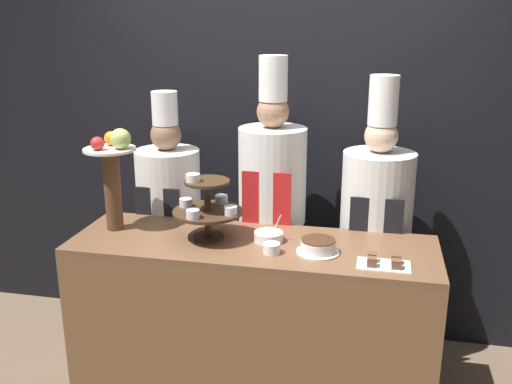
{
  "coord_description": "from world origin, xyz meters",
  "views": [
    {
      "loc": [
        0.61,
        -2.44,
        2.09
      ],
      "look_at": [
        0.0,
        0.41,
        1.2
      ],
      "focal_mm": 40.0,
      "sensor_mm": 36.0,
      "label": 1
    }
  ],
  "objects_px": {
    "chef_left": "(170,213)",
    "chef_center_left": "(272,203)",
    "cake_round": "(318,246)",
    "tiered_stand": "(207,206)",
    "fruit_pedestal": "(113,169)",
    "cake_square_tray": "(384,262)",
    "chef_center_right": "(376,223)",
    "serving_bowl_far": "(269,236)",
    "cup_white": "(272,248)"
  },
  "relations": [
    {
      "from": "fruit_pedestal",
      "to": "chef_left",
      "type": "distance_m",
      "value": 0.62
    },
    {
      "from": "fruit_pedestal",
      "to": "chef_center_right",
      "type": "distance_m",
      "value": 1.54
    },
    {
      "from": "cake_square_tray",
      "to": "chef_center_left",
      "type": "bearing_deg",
      "value": 135.62
    },
    {
      "from": "cake_square_tray",
      "to": "chef_left",
      "type": "height_order",
      "value": "chef_left"
    },
    {
      "from": "fruit_pedestal",
      "to": "chef_center_left",
      "type": "xyz_separation_m",
      "value": [
        0.81,
        0.45,
        -0.29
      ]
    },
    {
      "from": "tiered_stand",
      "to": "chef_center_left",
      "type": "height_order",
      "value": "chef_center_left"
    },
    {
      "from": "cake_round",
      "to": "tiered_stand",
      "type": "bearing_deg",
      "value": 173.08
    },
    {
      "from": "chef_center_left",
      "to": "chef_center_right",
      "type": "xyz_separation_m",
      "value": [
        0.62,
        -0.0,
        -0.08
      ]
    },
    {
      "from": "tiered_stand",
      "to": "chef_left",
      "type": "distance_m",
      "value": 0.67
    },
    {
      "from": "cup_white",
      "to": "cake_square_tray",
      "type": "height_order",
      "value": "cup_white"
    },
    {
      "from": "fruit_pedestal",
      "to": "cake_round",
      "type": "xyz_separation_m",
      "value": [
        1.15,
        -0.11,
        -0.32
      ]
    },
    {
      "from": "cake_square_tray",
      "to": "chef_center_right",
      "type": "xyz_separation_m",
      "value": [
        -0.04,
        0.65,
        -0.03
      ]
    },
    {
      "from": "fruit_pedestal",
      "to": "cake_round",
      "type": "relative_size",
      "value": 2.61
    },
    {
      "from": "cup_white",
      "to": "cake_round",
      "type": "bearing_deg",
      "value": 13.69
    },
    {
      "from": "chef_left",
      "to": "tiered_stand",
      "type": "bearing_deg",
      "value": -50.33
    },
    {
      "from": "fruit_pedestal",
      "to": "chef_left",
      "type": "xyz_separation_m",
      "value": [
        0.14,
        0.45,
        -0.4
      ]
    },
    {
      "from": "chef_center_left",
      "to": "cake_square_tray",
      "type": "bearing_deg",
      "value": -44.38
    },
    {
      "from": "tiered_stand",
      "to": "cake_square_tray",
      "type": "xyz_separation_m",
      "value": [
        0.93,
        -0.17,
        -0.16
      ]
    },
    {
      "from": "cup_white",
      "to": "chef_left",
      "type": "xyz_separation_m",
      "value": [
        -0.78,
        0.61,
        -0.08
      ]
    },
    {
      "from": "cup_white",
      "to": "chef_center_right",
      "type": "bearing_deg",
      "value": 50.17
    },
    {
      "from": "tiered_stand",
      "to": "cake_square_tray",
      "type": "distance_m",
      "value": 0.96
    },
    {
      "from": "cake_square_tray",
      "to": "serving_bowl_far",
      "type": "relative_size",
      "value": 1.63
    },
    {
      "from": "serving_bowl_far",
      "to": "chef_left",
      "type": "distance_m",
      "value": 0.86
    },
    {
      "from": "fruit_pedestal",
      "to": "chef_center_right",
      "type": "height_order",
      "value": "chef_center_right"
    },
    {
      "from": "cake_square_tray",
      "to": "chef_center_right",
      "type": "relative_size",
      "value": 0.14
    },
    {
      "from": "chef_left",
      "to": "chef_center_left",
      "type": "distance_m",
      "value": 0.67
    },
    {
      "from": "fruit_pedestal",
      "to": "cake_square_tray",
      "type": "bearing_deg",
      "value": -7.79
    },
    {
      "from": "cake_round",
      "to": "cup_white",
      "type": "xyz_separation_m",
      "value": [
        -0.23,
        -0.06,
        -0.01
      ]
    },
    {
      "from": "serving_bowl_far",
      "to": "chef_left",
      "type": "relative_size",
      "value": 0.09
    },
    {
      "from": "cake_round",
      "to": "chef_left",
      "type": "relative_size",
      "value": 0.13
    },
    {
      "from": "chef_center_right",
      "to": "tiered_stand",
      "type": "bearing_deg",
      "value": -151.36
    },
    {
      "from": "cake_round",
      "to": "serving_bowl_far",
      "type": "distance_m",
      "value": 0.29
    },
    {
      "from": "cup_white",
      "to": "chef_center_left",
      "type": "relative_size",
      "value": 0.05
    },
    {
      "from": "cup_white",
      "to": "chef_center_left",
      "type": "height_order",
      "value": "chef_center_left"
    },
    {
      "from": "fruit_pedestal",
      "to": "cake_square_tray",
      "type": "relative_size",
      "value": 2.28
    },
    {
      "from": "serving_bowl_far",
      "to": "chef_center_right",
      "type": "distance_m",
      "value": 0.72
    },
    {
      "from": "tiered_stand",
      "to": "chef_left",
      "type": "relative_size",
      "value": 0.22
    },
    {
      "from": "tiered_stand",
      "to": "chef_center_left",
      "type": "distance_m",
      "value": 0.56
    },
    {
      "from": "chef_left",
      "to": "chef_center_left",
      "type": "relative_size",
      "value": 0.88
    },
    {
      "from": "cake_square_tray",
      "to": "serving_bowl_far",
      "type": "distance_m",
      "value": 0.63
    },
    {
      "from": "cake_round",
      "to": "cake_square_tray",
      "type": "bearing_deg",
      "value": -16.33
    },
    {
      "from": "chef_center_left",
      "to": "chef_left",
      "type": "bearing_deg",
      "value": 180.0
    },
    {
      "from": "tiered_stand",
      "to": "cake_square_tray",
      "type": "bearing_deg",
      "value": -10.3
    },
    {
      "from": "tiered_stand",
      "to": "fruit_pedestal",
      "type": "xyz_separation_m",
      "value": [
        -0.54,
        0.03,
        0.17
      ]
    },
    {
      "from": "cake_square_tray",
      "to": "chef_center_left",
      "type": "relative_size",
      "value": 0.13
    },
    {
      "from": "cake_round",
      "to": "chef_left",
      "type": "height_order",
      "value": "chef_left"
    },
    {
      "from": "chef_left",
      "to": "cup_white",
      "type": "bearing_deg",
      "value": -38.31
    },
    {
      "from": "cake_square_tray",
      "to": "chef_center_right",
      "type": "bearing_deg",
      "value": 93.91
    },
    {
      "from": "cake_square_tray",
      "to": "tiered_stand",
      "type": "bearing_deg",
      "value": 169.7
    },
    {
      "from": "tiered_stand",
      "to": "serving_bowl_far",
      "type": "relative_size",
      "value": 2.41
    }
  ]
}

